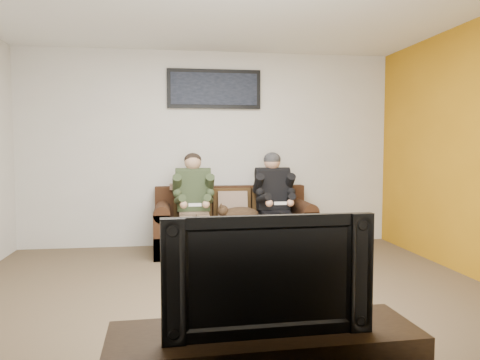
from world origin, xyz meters
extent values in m
plane|color=brown|center=(0.00, 0.00, 0.00)|extent=(5.00, 5.00, 0.00)
plane|color=beige|center=(0.00, 2.25, 1.30)|extent=(5.00, 0.00, 5.00)
plane|color=beige|center=(0.00, -2.25, 1.30)|extent=(5.00, 0.00, 5.00)
cube|color=black|center=(0.26, 1.75, 0.14)|extent=(1.98, 0.86, 0.27)
cube|color=black|center=(0.26, 2.09, 0.54)|extent=(1.98, 0.18, 0.54)
cube|color=black|center=(-0.63, 1.75, 0.27)|extent=(0.20, 0.86, 0.54)
cube|color=black|center=(1.16, 1.75, 0.27)|extent=(0.20, 0.86, 0.54)
cylinder|color=black|center=(-0.63, 1.75, 0.54)|extent=(0.20, 0.86, 0.20)
cylinder|color=black|center=(1.16, 1.75, 0.54)|extent=(0.20, 0.86, 0.20)
cube|color=#3E2813|center=(-0.24, 1.70, 0.33)|extent=(0.49, 0.54, 0.13)
cube|color=#3E2813|center=(-0.24, 1.96, 0.59)|extent=(0.49, 0.13, 0.40)
cube|color=#3E2813|center=(0.26, 1.70, 0.33)|extent=(0.49, 0.54, 0.13)
cube|color=#3E2813|center=(0.26, 1.96, 0.59)|extent=(0.49, 0.13, 0.40)
cube|color=#3E2813|center=(0.77, 1.70, 0.33)|extent=(0.49, 0.54, 0.13)
cube|color=#3E2813|center=(0.77, 1.96, 0.59)|extent=(0.49, 0.13, 0.40)
cube|color=#856957|center=(0.26, 1.86, 0.58)|extent=(0.38, 0.18, 0.37)
cube|color=tan|center=(-0.33, 2.07, 0.81)|extent=(0.41, 0.20, 0.07)
cube|color=#7F654F|center=(-0.24, 1.68, 0.47)|extent=(0.36, 0.30, 0.14)
cube|color=#2F3A23|center=(-0.24, 1.78, 0.77)|extent=(0.40, 0.30, 0.53)
cylinder|color=#2F3A23|center=(-0.24, 1.80, 0.98)|extent=(0.44, 0.18, 0.18)
sphere|color=tan|center=(-0.24, 1.82, 1.14)|extent=(0.21, 0.21, 0.21)
cube|color=#7F654F|center=(-0.34, 1.48, 0.46)|extent=(0.15, 0.42, 0.13)
cube|color=#7F654F|center=(-0.14, 1.48, 0.46)|extent=(0.15, 0.42, 0.13)
cube|color=#7F654F|center=(-0.34, 1.28, 0.20)|extent=(0.12, 0.13, 0.40)
cube|color=#7F654F|center=(-0.14, 1.28, 0.20)|extent=(0.12, 0.13, 0.40)
cube|color=black|center=(-0.34, 1.20, 0.04)|extent=(0.11, 0.26, 0.08)
cube|color=black|center=(-0.14, 1.20, 0.04)|extent=(0.11, 0.26, 0.08)
cylinder|color=#2F3A23|center=(-0.44, 1.71, 0.87)|extent=(0.11, 0.30, 0.28)
cylinder|color=#2F3A23|center=(-0.04, 1.71, 0.87)|extent=(0.11, 0.30, 0.28)
cylinder|color=#2F3A23|center=(-0.41, 1.49, 0.71)|extent=(0.14, 0.32, 0.15)
cylinder|color=#2F3A23|center=(-0.07, 1.49, 0.71)|extent=(0.14, 0.32, 0.15)
sphere|color=tan|center=(-0.37, 1.37, 0.66)|extent=(0.09, 0.09, 0.09)
sphere|color=tan|center=(-0.11, 1.37, 0.66)|extent=(0.09, 0.09, 0.09)
cube|color=white|center=(-0.24, 1.35, 0.66)|extent=(0.15, 0.04, 0.03)
ellipsoid|color=black|center=(-0.24, 1.83, 1.17)|extent=(0.22, 0.22, 0.17)
cube|color=black|center=(0.77, 1.68, 0.47)|extent=(0.36, 0.30, 0.14)
cube|color=black|center=(0.77, 1.78, 0.77)|extent=(0.40, 0.30, 0.53)
cylinder|color=black|center=(0.77, 1.80, 0.98)|extent=(0.44, 0.18, 0.18)
sphere|color=tan|center=(0.77, 1.82, 1.14)|extent=(0.21, 0.21, 0.21)
cube|color=black|center=(0.67, 1.48, 0.46)|extent=(0.15, 0.42, 0.13)
cube|color=black|center=(0.87, 1.48, 0.46)|extent=(0.15, 0.42, 0.13)
cube|color=black|center=(0.67, 1.28, 0.20)|extent=(0.12, 0.13, 0.40)
cube|color=black|center=(0.87, 1.28, 0.20)|extent=(0.12, 0.13, 0.40)
cube|color=black|center=(0.67, 1.20, 0.04)|extent=(0.11, 0.26, 0.08)
cube|color=black|center=(0.87, 1.20, 0.04)|extent=(0.11, 0.26, 0.08)
cylinder|color=black|center=(0.57, 1.71, 0.87)|extent=(0.11, 0.30, 0.28)
cylinder|color=black|center=(0.97, 1.71, 0.87)|extent=(0.11, 0.30, 0.28)
cylinder|color=black|center=(0.60, 1.49, 0.71)|extent=(0.14, 0.32, 0.15)
cylinder|color=black|center=(0.94, 1.49, 0.71)|extent=(0.14, 0.32, 0.15)
sphere|color=tan|center=(0.64, 1.37, 0.66)|extent=(0.09, 0.09, 0.09)
sphere|color=tan|center=(0.90, 1.37, 0.66)|extent=(0.09, 0.09, 0.09)
cube|color=white|center=(0.77, 1.35, 0.66)|extent=(0.15, 0.04, 0.03)
ellipsoid|color=black|center=(0.77, 1.82, 1.17)|extent=(0.22, 0.22, 0.19)
ellipsoid|color=#4B321D|center=(0.33, 1.63, 0.49)|extent=(0.47, 0.26, 0.19)
sphere|color=#4B321D|center=(0.11, 1.60, 0.55)|extent=(0.14, 0.14, 0.14)
cone|color=#4B321D|center=(0.09, 1.56, 0.62)|extent=(0.04, 0.04, 0.04)
cone|color=#4B321D|center=(0.09, 1.63, 0.62)|extent=(0.04, 0.04, 0.04)
cylinder|color=#4B321D|center=(0.57, 1.68, 0.46)|extent=(0.26, 0.13, 0.08)
cube|color=black|center=(0.06, 2.22, 2.10)|extent=(1.25, 0.04, 0.52)
cube|color=black|center=(0.06, 2.19, 2.10)|extent=(1.15, 0.01, 0.42)
imported|color=black|center=(-0.08, -1.95, 0.74)|extent=(0.97, 0.16, 0.56)
camera|label=1|loc=(-0.51, -4.07, 1.32)|focal=35.00mm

